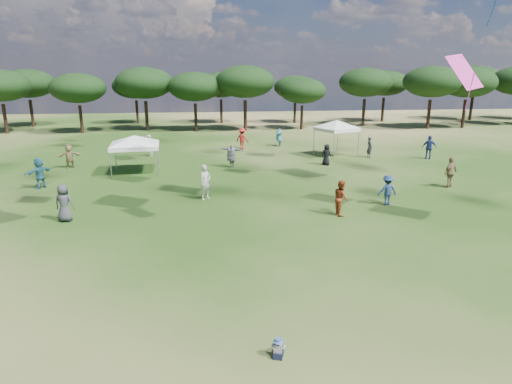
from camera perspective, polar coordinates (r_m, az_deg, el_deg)
tree_line at (r=54.45m, az=-2.77°, el=14.27°), size 108.78×17.63×7.77m
tent_left at (r=30.32m, az=-15.93°, el=7.04°), size 6.41×6.41×2.88m
tent_right at (r=35.66m, az=10.73°, el=9.20°), size 5.08×5.08×3.28m
toddler at (r=10.98m, az=3.00°, el=-20.13°), size 0.40×0.43×0.53m
festival_crowd at (r=30.65m, az=-2.44°, el=4.72°), size 28.90×21.78×1.91m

